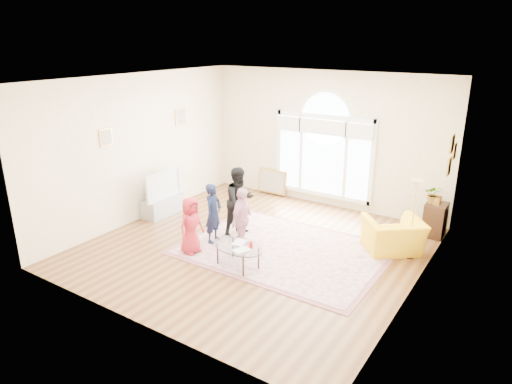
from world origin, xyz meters
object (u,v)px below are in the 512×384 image
Objects in this scene: television at (161,184)px; tv_console at (163,206)px; area_rug at (284,250)px; coffee_table at (238,247)px; armchair at (393,236)px.

tv_console is at bearing 180.00° from television.
area_rug is 3.14× the size of coffee_table.
television is 5.15m from armchair.
area_rug is 3.21× the size of television.
television is (0.01, -0.00, 0.53)m from tv_console.
coffee_table is (2.93, -1.14, -0.34)m from television.
coffee_table is (-0.35, -1.03, 0.39)m from area_rug.
area_rug is at bearing 82.17° from coffee_table.
area_rug is at bearing -7.74° from armchair.
television reaches higher than armchair.
armchair is (2.11, 2.12, -0.07)m from coffee_table.
tv_console is 0.98× the size of armchair.
area_rug is 1.15m from coffee_table.
coffee_table is at bearing -108.95° from area_rug.
tv_console is at bearing 178.03° from area_rug.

